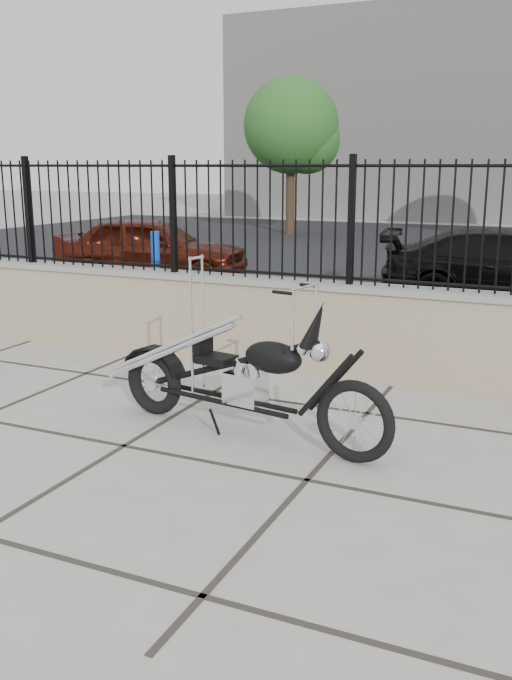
{
  "coord_description": "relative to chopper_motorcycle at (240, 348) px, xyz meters",
  "views": [
    {
      "loc": [
        3.06,
        -4.3,
        2.1
      ],
      "look_at": [
        0.71,
        0.89,
        0.72
      ],
      "focal_mm": 38.0,
      "sensor_mm": 36.0,
      "label": 1
    }
  ],
  "objects": [
    {
      "name": "car_red",
      "position": [
        -4.87,
        6.39,
        -0.11
      ],
      "size": [
        3.78,
        2.15,
        1.21
      ],
      "primitive_type": "imported",
      "rotation": [
        0.0,
        0.0,
        1.78
      ],
      "color": "#421209",
      "rests_on": "parking_lot"
    },
    {
      "name": "parking_lot",
      "position": [
        -0.71,
        11.91,
        -0.72
      ],
      "size": [
        30.0,
        30.0,
        0.0
      ],
      "primitive_type": "plane",
      "color": "black",
      "rests_on": "ground"
    },
    {
      "name": "retaining_wall",
      "position": [
        -0.71,
        1.91,
        -0.24
      ],
      "size": [
        14.0,
        0.36,
        0.96
      ],
      "primitive_type": "cube",
      "color": "gray",
      "rests_on": "ground_plane"
    },
    {
      "name": "car_black",
      "position": [
        1.37,
        6.77,
        -0.15
      ],
      "size": [
        4.14,
        2.23,
        1.14
      ],
      "primitive_type": "imported",
      "rotation": [
        0.0,
        0.0,
        1.74
      ],
      "color": "black",
      "rests_on": "parking_lot"
    },
    {
      "name": "bollard_a",
      "position": [
        -3.56,
        4.45,
        -0.15
      ],
      "size": [
        0.17,
        0.17,
        1.13
      ],
      "primitive_type": "cylinder",
      "rotation": [
        0.0,
        0.0,
        -0.26
      ],
      "color": "#0A57A4",
      "rests_on": "ground_plane"
    },
    {
      "name": "background_building",
      "position": [
        -0.71,
        25.91,
        3.28
      ],
      "size": [
        22.0,
        6.0,
        8.0
      ],
      "primitive_type": "cube",
      "color": "beige",
      "rests_on": "ground_plane"
    },
    {
      "name": "tree_left",
      "position": [
        -6.03,
        16.2,
        2.69
      ],
      "size": [
        2.88,
        2.88,
        4.86
      ],
      "rotation": [
        0.0,
        0.0,
        0.41
      ],
      "color": "#382619",
      "rests_on": "ground_plane"
    },
    {
      "name": "ground_plane",
      "position": [
        -0.71,
        -0.59,
        -0.72
      ],
      "size": [
        90.0,
        90.0,
        0.0
      ],
      "primitive_type": "plane",
      "color": "#99968E",
      "rests_on": "ground"
    },
    {
      "name": "iron_fence",
      "position": [
        -0.71,
        1.91,
        0.84
      ],
      "size": [
        14.0,
        0.08,
        1.2
      ],
      "primitive_type": "cube",
      "color": "black",
      "rests_on": "retaining_wall"
    },
    {
      "name": "chopper_motorcycle",
      "position": [
        0.0,
        0.0,
        0.0
      ],
      "size": [
        2.42,
        0.8,
        1.43
      ],
      "primitive_type": null,
      "rotation": [
        0.0,
        0.0,
        -0.16
      ],
      "color": "black",
      "rests_on": "ground_plane"
    }
  ]
}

